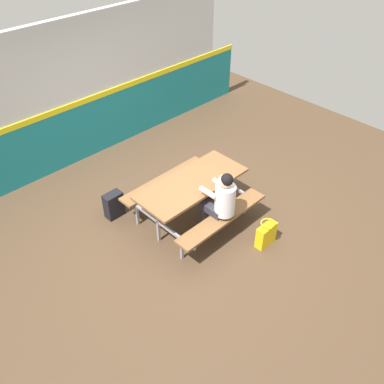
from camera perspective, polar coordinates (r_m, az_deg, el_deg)
The scene contains 6 objects.
ground_plane at distance 6.71m, azimuth -0.79°, elevation -4.20°, with size 10.00×10.00×0.02m, color #4C3826.
accent_backdrop at distance 7.90m, azimuth -15.06°, elevation 12.63°, with size 8.00×0.14×2.60m.
picnic_table_main at distance 6.39m, azimuth 0.00°, elevation 0.16°, with size 1.77×1.56×0.74m.
student_nearer at distance 6.04m, azimuth 3.95°, elevation -1.06°, with size 0.36×0.53×1.21m.
backpack_dark at distance 6.81m, azimuth -10.66°, elevation -1.74°, with size 0.30×0.22×0.44m.
tote_bag_bright at distance 6.33m, azimuth 10.09°, elevation -5.71°, with size 0.34×0.21×0.43m.
Camera 1 is at (-3.34, -3.59, 4.57)m, focal length 39.04 mm.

